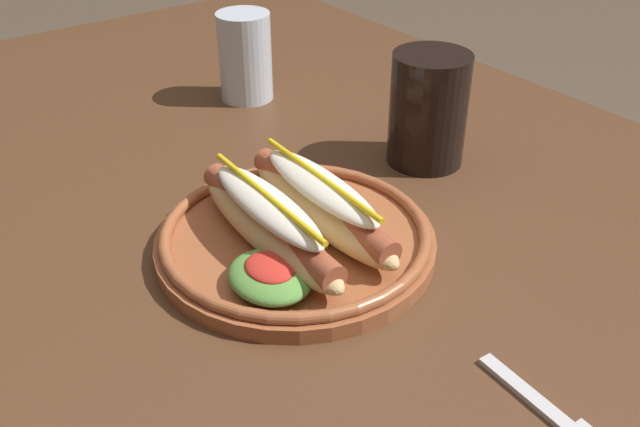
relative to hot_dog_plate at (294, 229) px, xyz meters
The scene contains 5 objects.
dining_table 0.18m from the hot_dog_plate, 121.86° to the left, with size 1.50×0.85×0.74m.
hot_dog_plate is the anchor object (origin of this frame).
fork 0.29m from the hot_dog_plate, ahead, with size 0.12×0.03×0.00m.
soda_cup 0.25m from the hot_dog_plate, 104.52° to the left, with size 0.09×0.09×0.13m, color black.
water_cup 0.39m from the hot_dog_plate, 155.20° to the left, with size 0.07×0.07×0.12m, color silver.
Camera 1 is at (0.53, -0.43, 1.15)m, focal length 39.18 mm.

